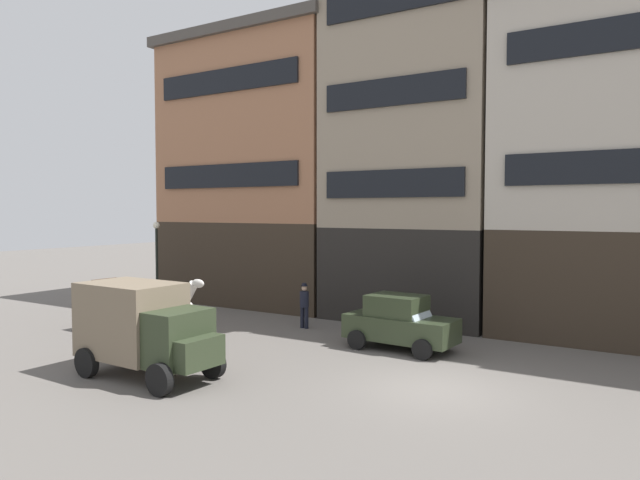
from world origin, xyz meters
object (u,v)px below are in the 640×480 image
(delivery_truck_far, at_px, (145,327))
(pedestrian_officer, at_px, (304,304))
(draft_horse, at_px, (178,306))
(streetlamp_curbside, at_px, (157,252))
(sedan_dark, at_px, (400,322))
(cargo_wagon, at_px, (123,302))

(delivery_truck_far, relative_size, pedestrian_officer, 2.45)
(draft_horse, height_order, streetlamp_curbside, streetlamp_curbside)
(pedestrian_officer, bearing_deg, delivery_truck_far, -90.05)
(sedan_dark, xyz_separation_m, pedestrian_officer, (-4.67, 1.24, 0.07))
(pedestrian_officer, bearing_deg, draft_horse, -120.44)
(draft_horse, height_order, sedan_dark, draft_horse)
(delivery_truck_far, height_order, streetlamp_curbside, streetlamp_curbside)
(cargo_wagon, distance_m, pedestrian_officer, 6.97)
(delivery_truck_far, bearing_deg, sedan_dark, 55.40)
(cargo_wagon, height_order, draft_horse, draft_horse)
(draft_horse, height_order, delivery_truck_far, delivery_truck_far)
(draft_horse, height_order, pedestrian_officer, draft_horse)
(cargo_wagon, xyz_separation_m, delivery_truck_far, (5.47, -3.72, 0.28))
(cargo_wagon, relative_size, sedan_dark, 0.78)
(delivery_truck_far, bearing_deg, pedestrian_officer, 89.95)
(cargo_wagon, bearing_deg, sedan_dark, 16.81)
(cargo_wagon, distance_m, sedan_dark, 10.61)
(draft_horse, xyz_separation_m, delivery_truck_far, (2.52, -3.71, 0.15))
(sedan_dark, bearing_deg, pedestrian_officer, 165.18)
(streetlamp_curbside, bearing_deg, pedestrian_officer, -1.13)
(cargo_wagon, height_order, sedan_dark, cargo_wagon)
(sedan_dark, height_order, streetlamp_curbside, streetlamp_curbside)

